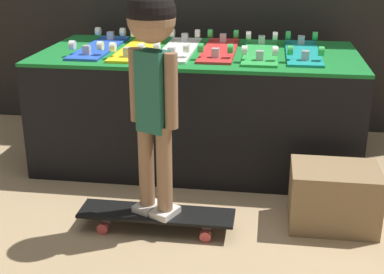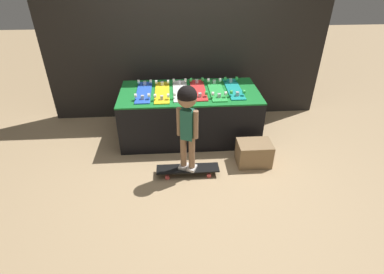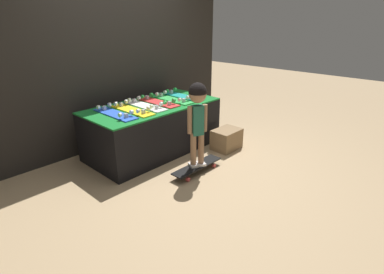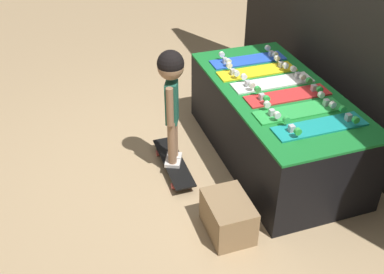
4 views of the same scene
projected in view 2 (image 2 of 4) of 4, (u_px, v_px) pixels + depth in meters
name	position (u px, v px, depth m)	size (l,w,h in m)	color
ground_plane	(193.00, 161.00, 3.85)	(16.00, 16.00, 0.00)	tan
back_wall	(186.00, 34.00, 4.32)	(4.16, 0.10, 2.55)	black
display_rack	(190.00, 114.00, 4.22)	(1.88, 0.92, 0.68)	black
skateboard_blue_on_rack	(144.00, 92.00, 3.99)	(0.19, 0.72, 0.09)	blue
skateboard_yellow_on_rack	(162.00, 92.00, 3.98)	(0.19, 0.72, 0.09)	yellow
skateboard_white_on_rack	(180.00, 90.00, 4.03)	(0.19, 0.72, 0.09)	white
skateboard_red_on_rack	(198.00, 89.00, 4.05)	(0.19, 0.72, 0.09)	red
skateboard_green_on_rack	(216.00, 90.00, 4.04)	(0.19, 0.72, 0.09)	green
skateboard_teal_on_rack	(234.00, 88.00, 4.08)	(0.19, 0.72, 0.09)	teal
skateboard_on_floor	(188.00, 169.00, 3.58)	(0.75, 0.18, 0.09)	black
child	(187.00, 114.00, 3.18)	(0.23, 0.21, 1.04)	silver
storage_box	(254.00, 153.00, 3.73)	(0.42, 0.31, 0.30)	#8E704C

